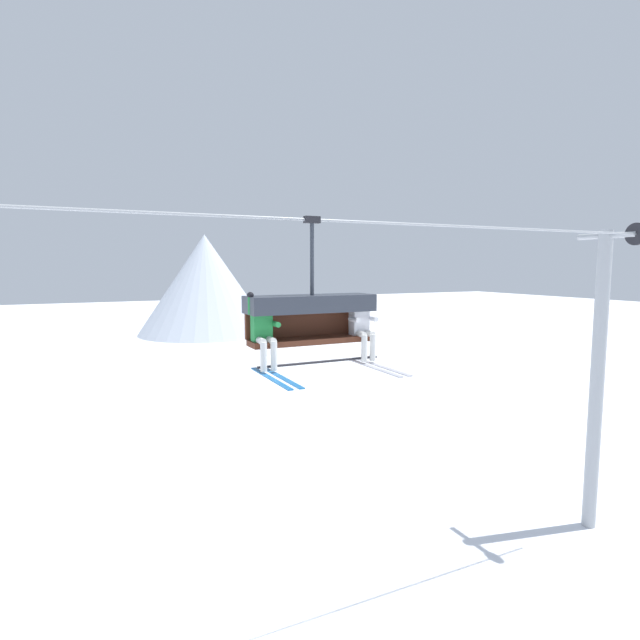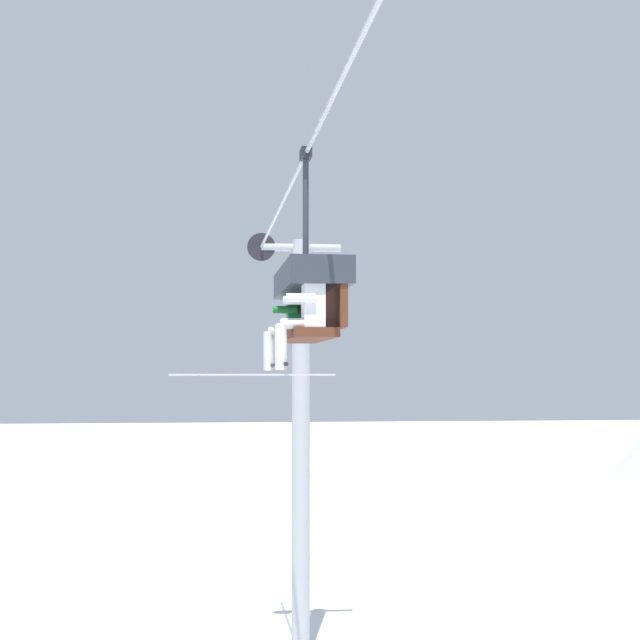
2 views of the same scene
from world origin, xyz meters
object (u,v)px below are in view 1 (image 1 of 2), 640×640
Objects in this scene: lift_tower_far at (598,374)px; chairlift_chair at (310,311)px; skier_white at (363,327)px; skier_green at (264,331)px.

lift_tower_far is 3.32× the size of chairlift_chair.
chairlift_chair is 1.01m from skier_white.
chairlift_chair is 1.48× the size of skier_white.
lift_tower_far is at bearing 4.54° from chairlift_chair.
skier_green is 1.00× the size of skier_white.
skier_white is (-7.99, -0.93, 1.84)m from lift_tower_far.
lift_tower_far reaches higher than chairlift_chair.
skier_green is 1.89m from skier_white.
skier_green is (-0.95, -0.21, -0.28)m from chairlift_chair.
skier_white is at bearing -173.36° from lift_tower_far.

